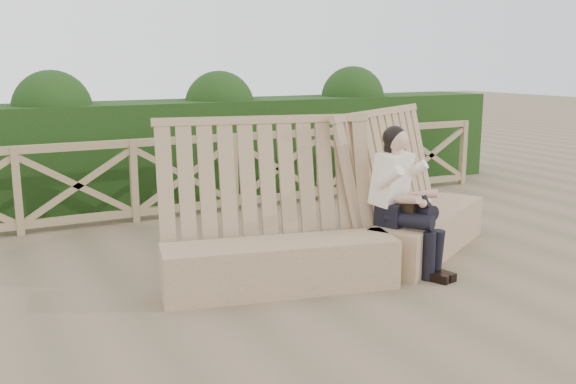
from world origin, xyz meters
name	(u,v)px	position (x,y,z in m)	size (l,w,h in m)	color
ground	(313,296)	(0.00, 0.00, 0.00)	(60.00, 60.00, 0.00)	brown
bench	(357,230)	(0.80, 0.51, 0.40)	(4.20, 1.76, 1.60)	#81684A
woman	(403,195)	(1.16, 0.23, 0.79)	(0.58, 0.94, 1.47)	black
guardrail	(186,176)	(0.00, 3.50, 0.55)	(10.10, 0.09, 1.10)	olive
hedge	(159,151)	(0.00, 4.70, 0.75)	(12.00, 1.20, 1.50)	black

